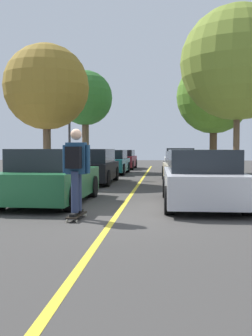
{
  "coord_description": "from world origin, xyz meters",
  "views": [
    {
      "loc": [
        1.02,
        -8.3,
        1.47
      ],
      "look_at": [
        -0.23,
        4.5,
        0.81
      ],
      "focal_mm": 41.32,
      "sensor_mm": 36.0,
      "label": 1
    }
  ],
  "objects_px": {
    "parked_car_left_far": "(112,162)",
    "parked_car_left_farthest": "(122,159)",
    "skateboard": "(77,215)",
    "skateboarder": "(76,166)",
    "streetlamp": "(69,113)",
    "street_tree_left_near": "(85,99)",
    "parked_car_left_nearest": "(51,177)",
    "street_tree_right_near": "(214,97)",
    "parked_car_left_near": "(92,166)",
    "parked_car_right_nearest": "(201,178)",
    "parked_car_right_far": "(179,161)",
    "street_tree_right_nearest": "(237,63)",
    "parked_car_right_near": "(186,167)",
    "street_tree_left_nearest": "(46,87)",
    "fire_hydrant": "(233,176)"
  },
  "relations": [
    {
      "from": "parked_car_right_nearest",
      "to": "streetlamp",
      "type": "bearing_deg",
      "value": 122.05
    },
    {
      "from": "parked_car_right_near",
      "to": "street_tree_left_nearest",
      "type": "xyz_separation_m",
      "value": [
        -5.92,
        -0.87,
        3.39
      ]
    },
    {
      "from": "parked_car_right_far",
      "to": "street_tree_left_near",
      "type": "height_order",
      "value": "street_tree_left_near"
    },
    {
      "from": "skateboard",
      "to": "parked_car_left_nearest",
      "type": "bearing_deg",
      "value": 117.84
    },
    {
      "from": "skateboard",
      "to": "skateboarder",
      "type": "relative_size",
      "value": 0.48
    },
    {
      "from": "skateboarder",
      "to": "parked_car_left_near",
      "type": "bearing_deg",
      "value": 98.28
    },
    {
      "from": "parked_car_left_farthest",
      "to": "skateboarder",
      "type": "bearing_deg",
      "value": -86.54
    },
    {
      "from": "parked_car_left_farthest",
      "to": "skateboard",
      "type": "relative_size",
      "value": 4.95
    },
    {
      "from": "parked_car_left_near",
      "to": "skateboard",
      "type": "relative_size",
      "value": 5.02
    },
    {
      "from": "parked_car_left_far",
      "to": "street_tree_right_near",
      "type": "bearing_deg",
      "value": 10.34
    },
    {
      "from": "parked_car_left_far",
      "to": "parked_car_right_far",
      "type": "distance_m",
      "value": 4.29
    },
    {
      "from": "parked_car_left_nearest",
      "to": "parked_car_right_nearest",
      "type": "xyz_separation_m",
      "value": [
        3.96,
        -0.0,
        -0.01
      ]
    },
    {
      "from": "parked_car_left_nearest",
      "to": "skateboarder",
      "type": "height_order",
      "value": "skateboarder"
    },
    {
      "from": "streetlamp",
      "to": "skateboard",
      "type": "xyz_separation_m",
      "value": [
        2.97,
        -11.42,
        -3.14
      ]
    },
    {
      "from": "street_tree_right_nearest",
      "to": "street_tree_left_near",
      "type": "bearing_deg",
      "value": 133.62
    },
    {
      "from": "parked_car_right_near",
      "to": "parked_car_right_far",
      "type": "distance_m",
      "value": 6.9
    },
    {
      "from": "parked_car_right_far",
      "to": "streetlamp",
      "type": "relative_size",
      "value": 0.8
    },
    {
      "from": "skateboard",
      "to": "parked_car_right_nearest",
      "type": "bearing_deg",
      "value": 39.96
    },
    {
      "from": "parked_car_left_farthest",
      "to": "skateboard",
      "type": "distance_m",
      "value": 20.08
    },
    {
      "from": "parked_car_left_nearest",
      "to": "street_tree_right_nearest",
      "type": "bearing_deg",
      "value": 44.83
    },
    {
      "from": "streetlamp",
      "to": "street_tree_right_near",
      "type": "bearing_deg",
      "value": 27.98
    },
    {
      "from": "street_tree_left_nearest",
      "to": "parked_car_left_farthest",
      "type": "bearing_deg",
      "value": 80.53
    },
    {
      "from": "parked_car_right_nearest",
      "to": "parked_car_right_far",
      "type": "bearing_deg",
      "value": 90.0
    },
    {
      "from": "parked_car_left_far",
      "to": "parked_car_left_nearest",
      "type": "bearing_deg",
      "value": -90.0
    },
    {
      "from": "skateboard",
      "to": "parked_car_left_near",
      "type": "bearing_deg",
      "value": 98.32
    },
    {
      "from": "parked_car_left_far",
      "to": "parked_car_left_farthest",
      "type": "xyz_separation_m",
      "value": [
        -0.0,
        5.62,
        0.0
      ]
    },
    {
      "from": "streetlamp",
      "to": "skateboarder",
      "type": "xyz_separation_m",
      "value": [
        2.96,
        -11.46,
        -2.13
      ]
    },
    {
      "from": "streetlamp",
      "to": "skateboard",
      "type": "relative_size",
      "value": 6.32
    },
    {
      "from": "skateboard",
      "to": "skateboarder",
      "type": "xyz_separation_m",
      "value": [
        -0.0,
        -0.03,
        1.02
      ]
    },
    {
      "from": "parked_car_left_far",
      "to": "street_tree_left_near",
      "type": "height_order",
      "value": "street_tree_left_near"
    },
    {
      "from": "parked_car_left_farthest",
      "to": "street_tree_left_near",
      "type": "bearing_deg",
      "value": -118.63
    },
    {
      "from": "parked_car_left_farthest",
      "to": "streetlamp",
      "type": "height_order",
      "value": "streetlamp"
    },
    {
      "from": "street_tree_right_near",
      "to": "parked_car_right_near",
      "type": "bearing_deg",
      "value": -107.18
    },
    {
      "from": "parked_car_left_farthest",
      "to": "streetlamp",
      "type": "distance_m",
      "value": 9.16
    },
    {
      "from": "parked_car_left_far",
      "to": "parked_car_right_near",
      "type": "distance_m",
      "value": 6.58
    },
    {
      "from": "parked_car_left_farthest",
      "to": "street_tree_right_near",
      "type": "height_order",
      "value": "street_tree_right_near"
    },
    {
      "from": "parked_car_left_nearest",
      "to": "fire_hydrant",
      "type": "distance_m",
      "value": 6.7
    },
    {
      "from": "parked_car_right_far",
      "to": "street_tree_right_nearest",
      "type": "xyz_separation_m",
      "value": [
        1.96,
        -7.88,
        4.15
      ]
    },
    {
      "from": "parked_car_left_far",
      "to": "parked_car_right_far",
      "type": "xyz_separation_m",
      "value": [
        3.96,
        1.65,
        0.06
      ]
    },
    {
      "from": "skateboarder",
      "to": "street_tree_left_nearest",
      "type": "bearing_deg",
      "value": 110.84
    },
    {
      "from": "parked_car_left_far",
      "to": "street_tree_left_near",
      "type": "xyz_separation_m",
      "value": [
        -1.96,
        2.03,
        3.95
      ]
    },
    {
      "from": "skateboarder",
      "to": "parked_car_left_farthest",
      "type": "bearing_deg",
      "value": 93.46
    },
    {
      "from": "parked_car_left_farthest",
      "to": "skateboarder",
      "type": "relative_size",
      "value": 2.39
    },
    {
      "from": "street_tree_right_near",
      "to": "fire_hydrant",
      "type": "height_order",
      "value": "street_tree_right_near"
    },
    {
      "from": "street_tree_left_near",
      "to": "street_tree_right_near",
      "type": "distance_m",
      "value": 7.94
    },
    {
      "from": "street_tree_left_near",
      "to": "parked_car_left_near",
      "type": "bearing_deg",
      "value": -76.47
    },
    {
      "from": "street_tree_left_near",
      "to": "streetlamp",
      "type": "distance_m",
      "value": 5.22
    },
    {
      "from": "street_tree_right_nearest",
      "to": "fire_hydrant",
      "type": "relative_size",
      "value": 10.03
    },
    {
      "from": "parked_car_left_far",
      "to": "street_tree_right_nearest",
      "type": "relative_size",
      "value": 0.58
    },
    {
      "from": "parked_car_left_near",
      "to": "parked_car_right_nearest",
      "type": "relative_size",
      "value": 0.97
    }
  ]
}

